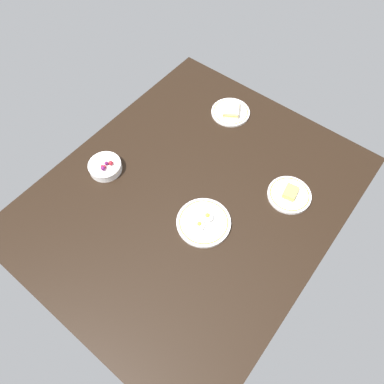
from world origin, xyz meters
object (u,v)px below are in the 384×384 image
object	(u,v)px
plate_sandwich	(231,111)
plate_eggs	(204,222)
plate_cheese	(289,194)
bowl_berries	(105,166)

from	to	relation	value
plate_sandwich	plate_eggs	world-z (taller)	plate_eggs
plate_eggs	plate_cheese	world-z (taller)	plate_eggs
plate_cheese	bowl_berries	bearing A→B (deg)	118.51
plate_sandwich	bowl_berries	xyz separation A→B (cm)	(-61.47, 23.33, 0.92)
plate_eggs	plate_cheese	size ratio (longest dim) A/B	1.20
plate_eggs	bowl_berries	world-z (taller)	bowl_berries
plate_sandwich	plate_cheese	size ratio (longest dim) A/B	1.03
plate_cheese	bowl_berries	size ratio (longest dim) A/B	1.26
plate_eggs	plate_cheese	xyz separation A→B (cm)	(32.39, -20.21, 0.01)
plate_sandwich	plate_cheese	xyz separation A→B (cm)	(-23.56, -46.45, -0.20)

